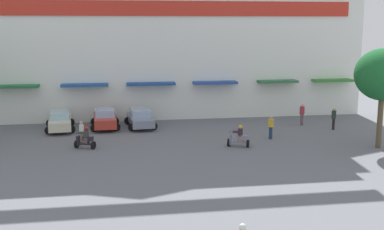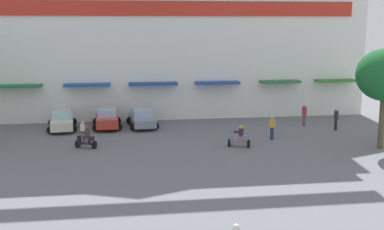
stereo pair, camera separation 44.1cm
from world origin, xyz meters
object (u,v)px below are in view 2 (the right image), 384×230
object	(u,v)px
parked_car_0	(62,120)
scooter_rider_4	(240,138)
scooter_rider_0	(86,139)
pedestrian_0	(83,131)
parked_car_2	(142,118)
pedestrian_1	(336,118)
pedestrian_3	(272,126)
parked_car_1	(107,118)
pedestrian_2	(304,113)

from	to	relation	value
parked_car_0	scooter_rider_4	size ratio (longest dim) A/B	3.04
scooter_rider_0	pedestrian_0	distance (m)	1.38
parked_car_2	pedestrian_1	bearing A→B (deg)	-12.63
scooter_rider_0	pedestrian_3	size ratio (longest dim) A/B	0.92
parked_car_0	scooter_rider_4	world-z (taller)	scooter_rider_4
scooter_rider_0	parked_car_0	bearing A→B (deg)	110.09
scooter_rider_4	pedestrian_1	distance (m)	9.44
parked_car_1	pedestrian_2	bearing A→B (deg)	-5.12
parked_car_1	scooter_rider_4	distance (m)	11.51
parked_car_2	pedestrian_1	size ratio (longest dim) A/B	2.49
parked_car_2	pedestrian_0	xyz separation A→B (m)	(-4.22, -4.86, 0.18)
scooter_rider_4	pedestrian_0	distance (m)	10.60
pedestrian_2	pedestrian_3	distance (m)	5.73
scooter_rider_4	pedestrian_3	xyz separation A→B (m)	(2.78, 1.81, 0.33)
scooter_rider_4	pedestrian_0	xyz separation A→B (m)	(-10.31, 2.45, 0.30)
parked_car_0	scooter_rider_0	bearing A→B (deg)	-69.91
parked_car_0	pedestrian_2	size ratio (longest dim) A/B	2.61
pedestrian_0	scooter_rider_0	bearing A→B (deg)	-77.16
parked_car_2	pedestrian_3	size ratio (longest dim) A/B	2.60
parked_car_2	parked_car_1	bearing A→B (deg)	178.90
parked_car_2	pedestrian_2	distance (m)	12.90
parked_car_0	parked_car_1	size ratio (longest dim) A/B	1.12
parked_car_2	pedestrian_0	size ratio (longest dim) A/B	2.75
parked_car_1	pedestrian_0	world-z (taller)	pedestrian_0
parked_car_0	pedestrian_2	bearing A→B (deg)	-3.74
parked_car_2	pedestrian_1	world-z (taller)	pedestrian_1
scooter_rider_0	pedestrian_3	world-z (taller)	pedestrian_3
parked_car_1	scooter_rider_4	size ratio (longest dim) A/B	2.71
pedestrian_1	pedestrian_2	size ratio (longest dim) A/B	0.98
scooter_rider_0	pedestrian_1	world-z (taller)	pedestrian_1
pedestrian_0	pedestrian_3	distance (m)	13.11
scooter_rider_4	parked_car_2	bearing A→B (deg)	129.81
scooter_rider_0	scooter_rider_4	size ratio (longest dim) A/B	1.01
pedestrian_3	parked_car_2	bearing A→B (deg)	148.23
pedestrian_1	pedestrian_2	xyz separation A→B (m)	(-1.79, 1.93, 0.01)
parked_car_0	parked_car_1	xyz separation A→B (m)	(3.40, 0.16, 0.02)
parked_car_1	pedestrian_3	xyz separation A→B (m)	(11.62, -5.55, 0.16)
parked_car_2	scooter_rider_0	distance (m)	7.32
pedestrian_0	pedestrian_3	world-z (taller)	pedestrian_3
parked_car_1	parked_car_2	xyz separation A→B (m)	(2.75, -0.05, -0.04)
scooter_rider_4	pedestrian_1	bearing A→B (deg)	25.31
parked_car_2	pedestrian_3	world-z (taller)	pedestrian_3
parked_car_1	pedestrian_0	xyz separation A→B (m)	(-1.47, -4.92, 0.14)
parked_car_0	scooter_rider_0	xyz separation A→B (m)	(2.22, -6.08, -0.12)
scooter_rider_4	parked_car_1	bearing A→B (deg)	140.20
scooter_rider_0	pedestrian_1	bearing A→B (deg)	8.90
parked_car_2	scooter_rider_4	xyz separation A→B (m)	(6.09, -7.31, -0.12)
parked_car_0	pedestrian_3	size ratio (longest dim) A/B	2.77
parked_car_0	parked_car_1	distance (m)	3.40
pedestrian_2	pedestrian_3	bearing A→B (deg)	-133.60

